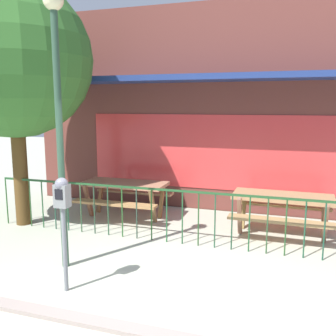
{
  "coord_description": "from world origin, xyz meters",
  "views": [
    {
      "loc": [
        1.71,
        -3.95,
        2.42
      ],
      "look_at": [
        -0.39,
        2.51,
        1.27
      ],
      "focal_mm": 40.12,
      "sensor_mm": 36.0,
      "label": 1
    }
  ],
  "objects_px": {
    "street_tree": "(13,60)",
    "street_lamp": "(58,93)",
    "parking_meter_near": "(63,204)",
    "picnic_table_right": "(282,204)",
    "picnic_table_left": "(125,190)"
  },
  "relations": [
    {
      "from": "parking_meter_near",
      "to": "street_lamp",
      "type": "distance_m",
      "value": 1.61
    },
    {
      "from": "street_lamp",
      "to": "parking_meter_near",
      "type": "bearing_deg",
      "value": -56.32
    },
    {
      "from": "picnic_table_right",
      "to": "street_tree",
      "type": "xyz_separation_m",
      "value": [
        -5.05,
        -0.92,
        2.66
      ]
    },
    {
      "from": "parking_meter_near",
      "to": "street_lamp",
      "type": "height_order",
      "value": "street_lamp"
    },
    {
      "from": "picnic_table_right",
      "to": "street_lamp",
      "type": "xyz_separation_m",
      "value": [
        -3.07,
        -2.44,
        1.97
      ]
    },
    {
      "from": "parking_meter_near",
      "to": "street_lamp",
      "type": "relative_size",
      "value": 0.38
    },
    {
      "from": "picnic_table_right",
      "to": "street_tree",
      "type": "relative_size",
      "value": 0.38
    },
    {
      "from": "picnic_table_left",
      "to": "street_lamp",
      "type": "xyz_separation_m",
      "value": [
        0.19,
        -2.59,
        1.97
      ]
    },
    {
      "from": "picnic_table_left",
      "to": "picnic_table_right",
      "type": "distance_m",
      "value": 3.26
    },
    {
      "from": "picnic_table_right",
      "to": "street_lamp",
      "type": "height_order",
      "value": "street_lamp"
    },
    {
      "from": "parking_meter_near",
      "to": "street_lamp",
      "type": "xyz_separation_m",
      "value": [
        -0.44,
        0.66,
        1.41
      ]
    },
    {
      "from": "street_tree",
      "to": "street_lamp",
      "type": "height_order",
      "value": "street_tree"
    },
    {
      "from": "picnic_table_left",
      "to": "street_lamp",
      "type": "bearing_deg",
      "value": -85.82
    },
    {
      "from": "picnic_table_left",
      "to": "picnic_table_right",
      "type": "xyz_separation_m",
      "value": [
        3.26,
        -0.16,
        0.0
      ]
    },
    {
      "from": "picnic_table_left",
      "to": "picnic_table_right",
      "type": "bearing_deg",
      "value": -2.76
    }
  ]
}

